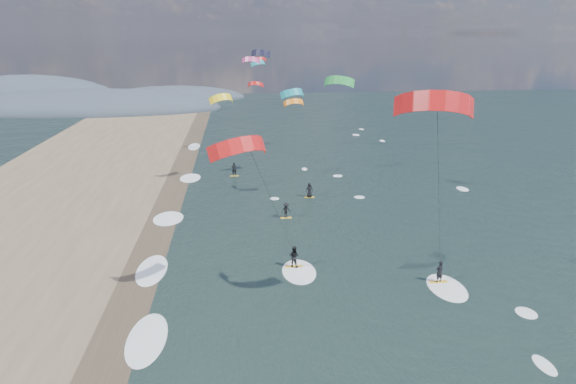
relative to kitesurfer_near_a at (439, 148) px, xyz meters
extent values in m
cube|color=#382D23|center=(-18.84, 4.13, -11.36)|extent=(3.00, 240.00, 0.00)
ellipsoid|color=#3D4756|center=(-64.84, 106.13, -11.36)|extent=(48.00, 20.00, 15.00)
ellipsoid|color=#3D4756|center=(-46.84, 94.13, -11.36)|extent=(64.00, 24.00, 10.00)
ellipsoid|color=#3D4756|center=(-28.84, 114.13, -11.36)|extent=(40.00, 18.00, 7.00)
cube|color=yellow|center=(3.16, 4.93, -11.33)|extent=(1.37, 0.41, 0.06)
imported|color=black|center=(3.16, 4.93, -10.46)|extent=(0.71, 0.58, 1.69)
ellipsoid|color=white|center=(3.46, 4.13, -11.36)|extent=(2.60, 4.20, 0.12)
cylinder|color=black|center=(1.16, 1.93, -3.65)|extent=(0.02, 0.02, 14.71)
cube|color=yellow|center=(-7.13, 8.49, -11.33)|extent=(1.35, 0.41, 0.06)
imported|color=black|center=(-7.13, 8.49, -10.44)|extent=(1.05, 0.98, 1.71)
ellipsoid|color=white|center=(-6.83, 7.69, -11.36)|extent=(2.60, 4.20, 0.12)
cylinder|color=black|center=(-8.88, 5.49, -5.07)|extent=(0.02, 0.02, 12.16)
cube|color=yellow|center=(-6.67, 19.04, -11.34)|extent=(1.10, 0.35, 0.05)
imported|color=black|center=(-6.67, 19.04, -10.54)|extent=(1.11, 0.81, 1.54)
cube|color=yellow|center=(-3.43, 25.09, -11.34)|extent=(1.10, 0.35, 0.05)
imported|color=black|center=(-3.43, 25.09, -10.49)|extent=(0.85, 0.59, 1.65)
cube|color=yellow|center=(-11.78, 34.49, -11.34)|extent=(1.10, 0.35, 0.05)
imported|color=black|center=(-11.78, 34.49, -10.44)|extent=(0.68, 0.50, 1.74)
ellipsoid|color=white|center=(-17.64, 0.13, -11.36)|extent=(2.40, 5.40, 0.11)
ellipsoid|color=white|center=(-17.64, 9.13, -11.36)|extent=(2.40, 5.40, 0.11)
ellipsoid|color=white|center=(-17.64, 20.13, -11.36)|extent=(2.40, 5.40, 0.11)
ellipsoid|color=white|center=(-17.64, 34.13, -11.36)|extent=(2.40, 5.40, 0.11)
ellipsoid|color=white|center=(-17.64, 52.13, -11.36)|extent=(2.40, 5.40, 0.11)
camera|label=1|loc=(-11.15, -25.22, 6.05)|focal=30.00mm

